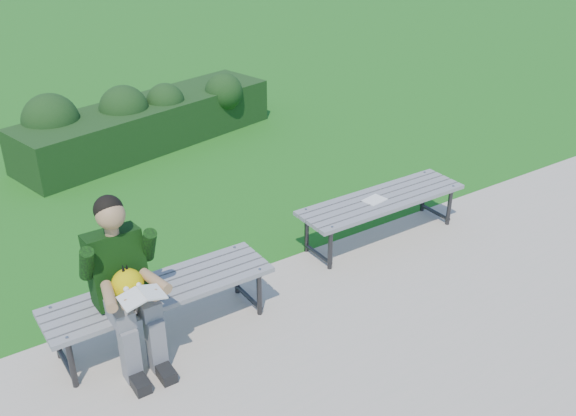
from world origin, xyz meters
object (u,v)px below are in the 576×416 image
Objects in this scene: seated_boy at (123,279)px; paper_sheet at (375,200)px; hedge at (140,119)px; bench_left at (161,294)px; bench_right at (382,203)px.

seated_boy is 5.38× the size of paper_sheet.
bench_left is (-1.44, -3.97, 0.03)m from hedge.
seated_boy is (-2.77, -0.33, 0.30)m from bench_right.
seated_boy is 2.71m from paper_sheet.
bench_left reaches higher than paper_sheet.
bench_left is 2.49m from bench_right.
paper_sheet is at bearing -75.91° from hedge.
hedge reaches higher than bench_right.
bench_left is at bearing -174.52° from bench_right.
seated_boy is (-0.30, -0.09, 0.30)m from bench_left.
bench_right is 2.81m from seated_boy.
bench_left is at bearing 17.35° from seated_boy.
hedge is 3.87m from bench_right.
hedge is 2.11× the size of bench_left.
bench_right is 7.37× the size of paper_sheet.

